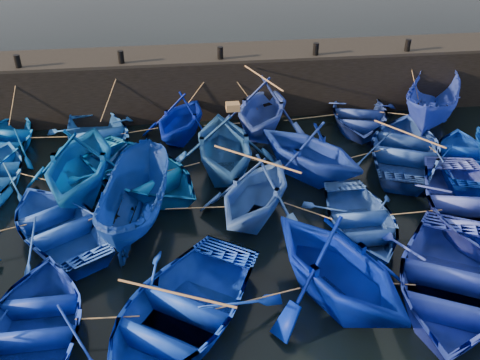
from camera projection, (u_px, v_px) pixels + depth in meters
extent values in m
plane|color=black|center=(254.00, 259.00, 15.25)|extent=(120.00, 120.00, 0.00)
cube|color=black|center=(219.00, 82.00, 23.43)|extent=(26.00, 2.50, 2.50)
cube|color=black|center=(218.00, 53.00, 22.73)|extent=(26.00, 2.50, 0.12)
cylinder|color=black|center=(18.00, 61.00, 20.96)|extent=(0.24, 0.24, 0.50)
cylinder|color=black|center=(121.00, 57.00, 21.39)|extent=(0.24, 0.24, 0.50)
cylinder|color=black|center=(220.00, 53.00, 21.81)|extent=(0.24, 0.24, 0.50)
cylinder|color=black|center=(316.00, 49.00, 22.24)|extent=(0.24, 0.24, 0.50)
cylinder|color=black|center=(408.00, 45.00, 22.67)|extent=(0.24, 0.24, 0.50)
imported|color=#024292|center=(2.00, 141.00, 20.38)|extent=(4.06, 5.20, 0.98)
imported|color=#154895|center=(98.00, 136.00, 20.65)|extent=(4.77, 5.76, 1.03)
imported|color=#00159F|center=(180.00, 117.00, 21.05)|extent=(4.38, 4.63, 1.92)
imported|color=#2741A0|center=(262.00, 107.00, 21.31)|extent=(5.25, 5.62, 2.40)
imported|color=navy|center=(359.00, 114.00, 22.38)|extent=(4.60, 5.60, 1.01)
imported|color=#1F36AA|center=(433.00, 103.00, 22.05)|extent=(4.50, 5.54, 2.04)
imported|color=#054A99|center=(80.00, 161.00, 17.44)|extent=(4.75, 5.34, 2.57)
imported|color=#075FB8|center=(139.00, 172.00, 18.23)|extent=(6.63, 6.82, 1.15)
imported|color=navy|center=(225.00, 144.00, 18.56)|extent=(4.11, 4.77, 2.51)
imported|color=navy|center=(310.00, 149.00, 18.47)|extent=(5.60, 5.69, 2.27)
imported|color=navy|center=(406.00, 148.00, 19.74)|extent=(5.70, 6.50, 1.12)
imported|color=#0633B9|center=(465.00, 158.00, 19.29)|extent=(4.49, 5.24, 0.92)
imported|color=blue|center=(58.00, 224.00, 15.87)|extent=(5.38, 5.82, 0.98)
imported|color=navy|center=(134.00, 201.00, 16.12)|extent=(2.69, 5.06, 1.86)
imported|color=#2E57B8|center=(256.00, 190.00, 16.34)|extent=(5.18, 5.35, 2.16)
imported|color=#2148A4|center=(361.00, 220.00, 16.13)|extent=(3.07, 4.26, 0.87)
imported|color=#2C3EAC|center=(470.00, 207.00, 16.45)|extent=(5.16, 6.44, 1.19)
imported|color=#082292|center=(36.00, 325.00, 12.51)|extent=(3.48, 4.81, 0.99)
imported|color=#072CB9|center=(178.00, 312.00, 12.75)|extent=(6.39, 6.80, 1.15)
imported|color=#00179D|center=(337.00, 264.00, 13.20)|extent=(5.71, 6.01, 2.48)
imported|color=#2035C3|center=(450.00, 281.00, 13.64)|extent=(6.24, 6.92, 1.18)
cube|color=olive|center=(233.00, 107.00, 17.86)|extent=(0.45, 0.36, 0.25)
cylinder|color=tan|center=(50.00, 137.00, 20.49)|extent=(1.80, 0.16, 0.04)
cylinder|color=tan|center=(140.00, 131.00, 20.95)|extent=(1.44, 0.38, 0.04)
cylinder|color=tan|center=(222.00, 124.00, 21.46)|extent=(1.48, 0.07, 0.04)
cylinder|color=tan|center=(311.00, 117.00, 22.00)|extent=(2.36, 0.35, 0.04)
cylinder|color=tan|center=(395.00, 113.00, 22.33)|extent=(1.17, 0.48, 0.04)
cylinder|color=tan|center=(36.00, 177.00, 18.00)|extent=(1.45, 0.85, 0.04)
cylinder|color=tan|center=(112.00, 177.00, 18.03)|extent=(0.09, 0.26, 0.04)
cylinder|color=tan|center=(183.00, 167.00, 18.59)|extent=(1.19, 0.47, 0.04)
cylinder|color=tan|center=(267.00, 162.00, 18.86)|extent=(1.14, 0.58, 0.04)
cylinder|color=tan|center=(359.00, 156.00, 19.26)|extent=(2.04, 0.69, 0.04)
cylinder|color=tan|center=(436.00, 152.00, 19.49)|extent=(0.15, 0.84, 0.04)
cylinder|color=tan|center=(97.00, 217.00, 16.08)|extent=(0.48, 0.32, 0.04)
cylinder|color=tan|center=(196.00, 208.00, 16.47)|extent=(1.90, 0.15, 0.04)
cylinder|color=tan|center=(308.00, 211.00, 16.34)|extent=(1.29, 1.08, 0.04)
cylinder|color=tan|center=(416.00, 212.00, 16.27)|extent=(1.67, 0.08, 0.04)
cylinder|color=tan|center=(107.00, 318.00, 12.62)|extent=(1.51, 0.13, 0.04)
cylinder|color=tan|center=(259.00, 298.00, 13.16)|extent=(2.20, 0.49, 0.04)
cylinder|color=tan|center=(392.00, 283.00, 13.61)|extent=(1.15, 0.30, 0.04)
cylinder|color=tan|center=(14.00, 97.00, 21.19)|extent=(0.67, 0.84, 2.09)
cylinder|color=tan|center=(111.00, 93.00, 21.54)|extent=(1.07, 0.97, 2.09)
cylinder|color=tan|center=(200.00, 87.00, 22.07)|extent=(1.83, 0.62, 2.09)
cylinder|color=tan|center=(239.00, 85.00, 22.26)|extent=(1.52, 0.58, 2.09)
cylinder|color=tan|center=(334.00, 79.00, 22.83)|extent=(1.68, 0.27, 2.09)
cylinder|color=tan|center=(413.00, 77.00, 23.01)|extent=(0.65, 0.72, 2.08)
cylinder|color=#99724C|center=(263.00, 78.00, 20.66)|extent=(1.08, 2.84, 0.06)
cylinder|color=#99724C|center=(409.00, 134.00, 19.42)|extent=(1.77, 2.49, 0.06)
cylinder|color=#99724C|center=(256.00, 159.00, 15.76)|extent=(2.34, 1.97, 0.06)
cylinder|color=#99724C|center=(176.00, 293.00, 12.43)|extent=(2.74, 1.32, 0.06)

